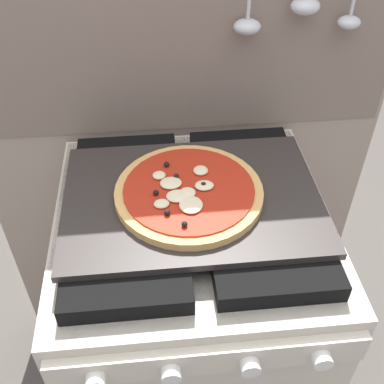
# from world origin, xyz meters

# --- Properties ---
(kitchen_backsplash) EXTENTS (1.10, 0.09, 1.55)m
(kitchen_backsplash) POSITION_xyz_m (0.00, 0.33, 0.79)
(kitchen_backsplash) COLOR gray
(kitchen_backsplash) RESTS_ON ground_plane
(stove) EXTENTS (0.60, 0.64, 0.90)m
(stove) POSITION_xyz_m (-0.00, -0.00, 0.45)
(stove) COLOR beige
(stove) RESTS_ON ground_plane
(baking_tray) EXTENTS (0.54, 0.38, 0.02)m
(baking_tray) POSITION_xyz_m (0.00, 0.00, 0.91)
(baking_tray) COLOR #2D2826
(baking_tray) RESTS_ON stove
(pizza_left) EXTENTS (0.31, 0.31, 0.03)m
(pizza_left) POSITION_xyz_m (-0.01, 0.00, 0.93)
(pizza_left) COLOR tan
(pizza_left) RESTS_ON baking_tray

